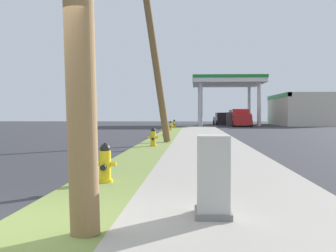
{
  "coord_description": "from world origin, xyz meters",
  "views": [
    {
      "loc": [
        2.33,
        -5.02,
        1.42
      ],
      "look_at": [
        1.33,
        13.48,
        0.92
      ],
      "focal_mm": 48.38,
      "sensor_mm": 36.0,
      "label": 1
    }
  ],
  "objects_px": {
    "fire_hydrant_fourth": "(171,126)",
    "truck_silver_on_apron": "(236,118)",
    "utility_pole_midground": "(151,33)",
    "fire_hydrant_fifth": "(174,124)",
    "utility_cabinet": "(213,179)",
    "fire_hydrant_nearest": "(105,165)",
    "car_black_by_near_pump": "(222,119)",
    "truck_red_at_far_bay": "(241,118)",
    "fire_hydrant_second": "(153,138)",
    "truck_teal_at_forecourt": "(238,117)",
    "fire_hydrant_third": "(165,130)"
  },
  "relations": [
    {
      "from": "fire_hydrant_fourth",
      "to": "truck_silver_on_apron",
      "type": "distance_m",
      "value": 27.57
    },
    {
      "from": "utility_pole_midground",
      "to": "truck_silver_on_apron",
      "type": "relative_size",
      "value": 1.79
    },
    {
      "from": "fire_hydrant_fifth",
      "to": "utility_cabinet",
      "type": "bearing_deg",
      "value": -86.94
    },
    {
      "from": "fire_hydrant_fourth",
      "to": "utility_cabinet",
      "type": "distance_m",
      "value": 29.71
    },
    {
      "from": "fire_hydrant_nearest",
      "to": "car_black_by_near_pump",
      "type": "xyz_separation_m",
      "value": [
        5.45,
        49.32,
        0.28
      ]
    },
    {
      "from": "fire_hydrant_fifth",
      "to": "truck_red_at_far_bay",
      "type": "xyz_separation_m",
      "value": [
        7.2,
        8.24,
        0.47
      ]
    },
    {
      "from": "utility_cabinet",
      "to": "truck_silver_on_apron",
      "type": "height_order",
      "value": "truck_silver_on_apron"
    },
    {
      "from": "fire_hydrant_second",
      "to": "truck_teal_at_forecourt",
      "type": "xyz_separation_m",
      "value": [
        8.06,
        46.72,
        0.47
      ]
    },
    {
      "from": "truck_silver_on_apron",
      "to": "utility_pole_midground",
      "type": "bearing_deg",
      "value": -100.75
    },
    {
      "from": "fire_hydrant_third",
      "to": "truck_teal_at_forecourt",
      "type": "relative_size",
      "value": 0.14
    },
    {
      "from": "fire_hydrant_third",
      "to": "car_black_by_near_pump",
      "type": "xyz_separation_m",
      "value": [
        5.45,
        31.03,
        0.28
      ]
    },
    {
      "from": "fire_hydrant_nearest",
      "to": "fire_hydrant_fourth",
      "type": "xyz_separation_m",
      "value": [
        -0.05,
        26.92,
        0.0
      ]
    },
    {
      "from": "fire_hydrant_nearest",
      "to": "truck_teal_at_forecourt",
      "type": "bearing_deg",
      "value": 81.79
    },
    {
      "from": "fire_hydrant_second",
      "to": "fire_hydrant_third",
      "type": "distance_m",
      "value": 8.66
    },
    {
      "from": "car_black_by_near_pump",
      "to": "truck_silver_on_apron",
      "type": "distance_m",
      "value": 4.62
    },
    {
      "from": "truck_silver_on_apron",
      "to": "fire_hydrant_fifth",
      "type": "bearing_deg",
      "value": -112.01
    },
    {
      "from": "fire_hydrant_second",
      "to": "truck_red_at_far_bay",
      "type": "bearing_deg",
      "value": 77.97
    },
    {
      "from": "fire_hydrant_nearest",
      "to": "car_black_by_near_pump",
      "type": "bearing_deg",
      "value": 83.69
    },
    {
      "from": "fire_hydrant_second",
      "to": "truck_teal_at_forecourt",
      "type": "relative_size",
      "value": 0.14
    },
    {
      "from": "fire_hydrant_fifth",
      "to": "utility_cabinet",
      "type": "relative_size",
      "value": 0.73
    },
    {
      "from": "fire_hydrant_fifth",
      "to": "truck_silver_on_apron",
      "type": "xyz_separation_m",
      "value": [
        7.65,
        18.93,
        0.47
      ]
    },
    {
      "from": "fire_hydrant_fourth",
      "to": "utility_cabinet",
      "type": "relative_size",
      "value": 0.73
    },
    {
      "from": "fire_hydrant_fourth",
      "to": "truck_red_at_far_bay",
      "type": "distance_m",
      "value": 17.36
    },
    {
      "from": "truck_red_at_far_bay",
      "to": "fire_hydrant_nearest",
      "type": "bearing_deg",
      "value": -99.47
    },
    {
      "from": "fire_hydrant_second",
      "to": "car_black_by_near_pump",
      "type": "distance_m",
      "value": 40.05
    },
    {
      "from": "truck_teal_at_forecourt",
      "to": "fire_hydrant_nearest",
      "type": "bearing_deg",
      "value": -98.21
    },
    {
      "from": "utility_pole_midground",
      "to": "fire_hydrant_fourth",
      "type": "bearing_deg",
      "value": 89.28
    },
    {
      "from": "fire_hydrant_third",
      "to": "truck_teal_at_forecourt",
      "type": "height_order",
      "value": "truck_teal_at_forecourt"
    },
    {
      "from": "truck_silver_on_apron",
      "to": "fire_hydrant_fourth",
      "type": "bearing_deg",
      "value": -106.06
    },
    {
      "from": "fire_hydrant_fifth",
      "to": "truck_teal_at_forecourt",
      "type": "distance_m",
      "value": 23.37
    },
    {
      "from": "fire_hydrant_fifth",
      "to": "fire_hydrant_second",
      "type": "bearing_deg",
      "value": -89.65
    },
    {
      "from": "fire_hydrant_third",
      "to": "fire_hydrant_fourth",
      "type": "relative_size",
      "value": 1.0
    },
    {
      "from": "fire_hydrant_fourth",
      "to": "truck_red_at_far_bay",
      "type": "xyz_separation_m",
      "value": [
        7.18,
        15.8,
        0.47
      ]
    },
    {
      "from": "car_black_by_near_pump",
      "to": "truck_red_at_far_bay",
      "type": "relative_size",
      "value": 0.84
    },
    {
      "from": "fire_hydrant_nearest",
      "to": "fire_hydrant_fifth",
      "type": "height_order",
      "value": "same"
    },
    {
      "from": "fire_hydrant_second",
      "to": "fire_hydrant_fourth",
      "type": "bearing_deg",
      "value": 90.42
    },
    {
      "from": "fire_hydrant_second",
      "to": "fire_hydrant_fifth",
      "type": "bearing_deg",
      "value": 90.35
    },
    {
      "from": "fire_hydrant_nearest",
      "to": "truck_red_at_far_bay",
      "type": "height_order",
      "value": "truck_red_at_far_bay"
    },
    {
      "from": "fire_hydrant_fourth",
      "to": "truck_teal_at_forecourt",
      "type": "distance_m",
      "value": 30.55
    },
    {
      "from": "utility_pole_midground",
      "to": "truck_teal_at_forecourt",
      "type": "distance_m",
      "value": 45.07
    },
    {
      "from": "fire_hydrant_fourth",
      "to": "utility_cabinet",
      "type": "xyz_separation_m",
      "value": [
        1.96,
        -29.64,
        0.15
      ]
    },
    {
      "from": "fire_hydrant_second",
      "to": "truck_silver_on_apron",
      "type": "height_order",
      "value": "truck_silver_on_apron"
    },
    {
      "from": "fire_hydrant_fifth",
      "to": "utility_pole_midground",
      "type": "height_order",
      "value": "utility_pole_midground"
    },
    {
      "from": "fire_hydrant_nearest",
      "to": "truck_silver_on_apron",
      "type": "distance_m",
      "value": 53.95
    },
    {
      "from": "utility_cabinet",
      "to": "utility_pole_midground",
      "type": "bearing_deg",
      "value": 98.15
    },
    {
      "from": "fire_hydrant_third",
      "to": "utility_pole_midground",
      "type": "distance_m",
      "value": 7.64
    },
    {
      "from": "fire_hydrant_second",
      "to": "utility_pole_midground",
      "type": "relative_size",
      "value": 0.08
    },
    {
      "from": "fire_hydrant_fifth",
      "to": "truck_silver_on_apron",
      "type": "height_order",
      "value": "truck_silver_on_apron"
    },
    {
      "from": "truck_red_at_far_bay",
      "to": "fire_hydrant_fourth",
      "type": "bearing_deg",
      "value": -114.43
    },
    {
      "from": "fire_hydrant_third",
      "to": "truck_red_at_far_bay",
      "type": "xyz_separation_m",
      "value": [
        7.13,
        24.42,
        0.47
      ]
    }
  ]
}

